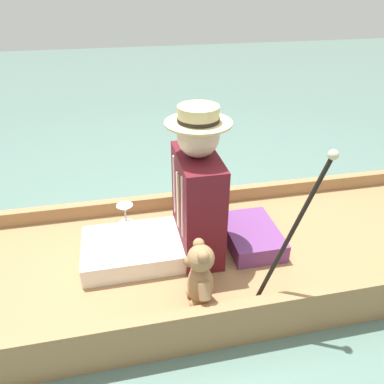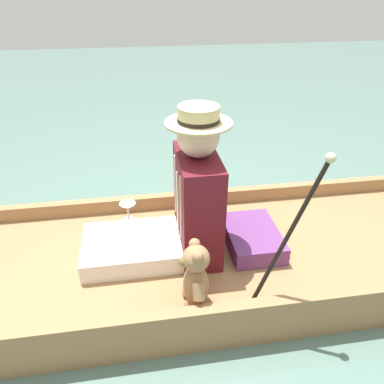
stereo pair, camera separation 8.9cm
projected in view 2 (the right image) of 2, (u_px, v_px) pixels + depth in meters
ground_plane at (202, 272)px, 2.22m from camera, size 16.00×16.00×0.00m
punt_boat at (202, 261)px, 2.17m from camera, size 1.07×3.36×0.25m
seat_cushion at (252, 238)px, 2.16m from camera, size 0.42×0.29×0.11m
seated_person at (180, 206)px, 1.99m from camera, size 0.44×0.80×0.84m
teddy_bear at (195, 277)px, 1.73m from camera, size 0.24×0.14×0.35m
wine_glass at (128, 208)px, 2.34m from camera, size 0.10×0.10×0.13m
walking_cane at (294, 224)px, 1.57m from camera, size 0.04×0.29×0.78m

